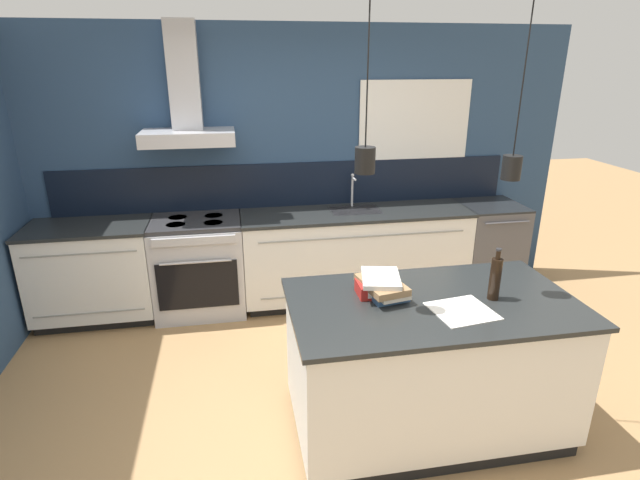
{
  "coord_description": "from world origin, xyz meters",
  "views": [
    {
      "loc": [
        -0.55,
        -2.76,
        2.29
      ],
      "look_at": [
        0.05,
        0.58,
        1.05
      ],
      "focal_mm": 28.0,
      "sensor_mm": 36.0,
      "label": 1
    }
  ],
  "objects_px": {
    "bottle_on_island": "(495,278)",
    "red_supply_box": "(374,288)",
    "book_stack": "(383,286)",
    "dishwasher": "(486,246)",
    "oven_range": "(199,266)"
  },
  "relations": [
    {
      "from": "bottle_on_island",
      "to": "red_supply_box",
      "type": "relative_size",
      "value": 1.59
    },
    {
      "from": "red_supply_box",
      "to": "book_stack",
      "type": "bearing_deg",
      "value": -29.94
    },
    {
      "from": "oven_range",
      "to": "dishwasher",
      "type": "height_order",
      "value": "same"
    },
    {
      "from": "oven_range",
      "to": "book_stack",
      "type": "height_order",
      "value": "book_stack"
    },
    {
      "from": "oven_range",
      "to": "bottle_on_island",
      "type": "relative_size",
      "value": 2.78
    },
    {
      "from": "bottle_on_island",
      "to": "oven_range",
      "type": "bearing_deg",
      "value": 134.0
    },
    {
      "from": "red_supply_box",
      "to": "dishwasher",
      "type": "bearing_deg",
      "value": 45.5
    },
    {
      "from": "oven_range",
      "to": "book_stack",
      "type": "distance_m",
      "value": 2.23
    },
    {
      "from": "red_supply_box",
      "to": "bottle_on_island",
      "type": "bearing_deg",
      "value": -14.83
    },
    {
      "from": "oven_range",
      "to": "bottle_on_island",
      "type": "distance_m",
      "value": 2.76
    },
    {
      "from": "oven_range",
      "to": "bottle_on_island",
      "type": "xyz_separation_m",
      "value": [
        1.88,
        -1.94,
        0.59
      ]
    },
    {
      "from": "bottle_on_island",
      "to": "book_stack",
      "type": "distance_m",
      "value": 0.67
    },
    {
      "from": "bottle_on_island",
      "to": "dishwasher",
      "type": "bearing_deg",
      "value": 62.06
    },
    {
      "from": "bottle_on_island",
      "to": "red_supply_box",
      "type": "bearing_deg",
      "value": 165.17
    },
    {
      "from": "oven_range",
      "to": "book_stack",
      "type": "relative_size",
      "value": 2.43
    }
  ]
}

